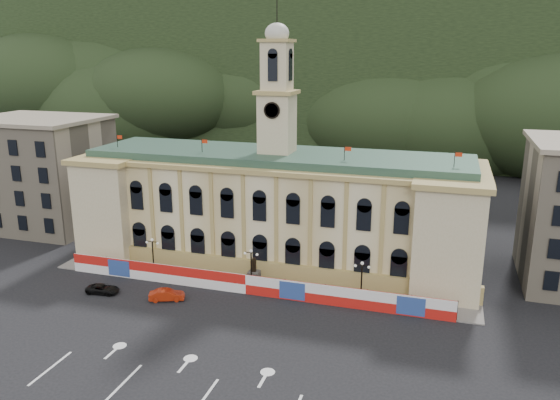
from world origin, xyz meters
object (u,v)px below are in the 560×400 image
(statue, at_px, (254,276))
(lamp_center, at_px, (251,265))
(black_suv, at_px, (103,289))
(red_sedan, at_px, (167,295))

(statue, xyz_separation_m, lamp_center, (0.00, -1.00, 1.89))
(black_suv, bearing_deg, lamp_center, -74.02)
(red_sedan, relative_size, black_suv, 1.04)
(statue, relative_size, red_sedan, 0.83)
(lamp_center, relative_size, black_suv, 1.20)
(lamp_center, height_order, red_sedan, lamp_center)
(statue, bearing_deg, black_suv, -154.55)
(red_sedan, height_order, black_suv, red_sedan)
(statue, height_order, black_suv, statue)
(statue, height_order, red_sedan, statue)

